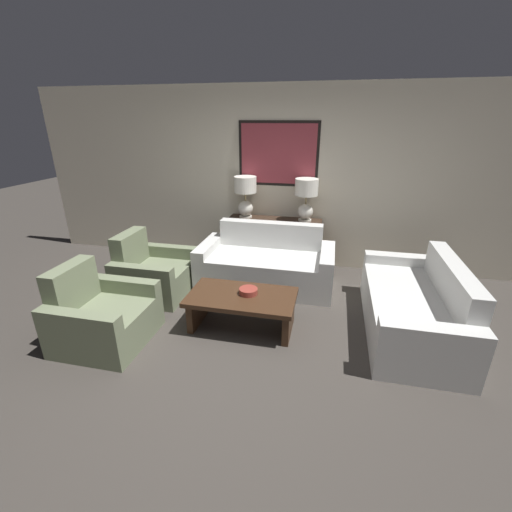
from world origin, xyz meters
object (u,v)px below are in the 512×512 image
(table_lamp_left, at_px, (245,193))
(couch_by_side, at_px, (414,308))
(console_table, at_px, (274,243))
(table_lamp_right, at_px, (306,195))
(decorative_bowl, at_px, (248,291))
(armchair_near_camera, at_px, (102,317))
(coffee_table, at_px, (242,304))
(couch_by_back_wall, at_px, (266,265))
(armchair_near_back_wall, at_px, (153,274))

(table_lamp_left, height_order, couch_by_side, table_lamp_left)
(console_table, bearing_deg, table_lamp_right, 0.00)
(decorative_bowl, bearing_deg, table_lamp_right, 75.65)
(console_table, height_order, table_lamp_right, table_lamp_right)
(console_table, relative_size, couch_by_side, 0.77)
(decorative_bowl, relative_size, armchair_near_camera, 0.23)
(console_table, height_order, armchair_near_camera, armchair_near_camera)
(coffee_table, bearing_deg, couch_by_side, 10.75)
(armchair_near_camera, bearing_deg, couch_by_side, 15.55)
(couch_by_back_wall, relative_size, armchair_near_camera, 2.09)
(couch_by_back_wall, distance_m, armchair_near_camera, 2.19)
(couch_by_back_wall, distance_m, couch_by_side, 1.95)
(table_lamp_left, bearing_deg, coffee_table, -77.24)
(table_lamp_right, distance_m, couch_by_back_wall, 1.17)
(table_lamp_left, height_order, couch_by_back_wall, table_lamp_left)
(console_table, height_order, table_lamp_left, table_lamp_left)
(table_lamp_right, bearing_deg, console_table, 180.00)
(table_lamp_left, height_order, coffee_table, table_lamp_left)
(table_lamp_right, xyz_separation_m, coffee_table, (-0.50, -1.77, -0.85))
(table_lamp_right, relative_size, armchair_near_back_wall, 0.71)
(coffee_table, xyz_separation_m, decorative_bowl, (0.06, 0.04, 0.14))
(console_table, relative_size, armchair_near_camera, 1.61)
(table_lamp_left, xyz_separation_m, couch_by_side, (2.23, -1.42, -0.87))
(table_lamp_right, xyz_separation_m, decorative_bowl, (-0.44, -1.72, -0.72))
(console_table, height_order, couch_by_back_wall, couch_by_back_wall)
(console_table, bearing_deg, couch_by_back_wall, -90.00)
(console_table, relative_size, table_lamp_left, 2.27)
(table_lamp_right, bearing_deg, coffee_table, -105.94)
(console_table, height_order, decorative_bowl, console_table)
(couch_by_back_wall, distance_m, coffee_table, 1.13)
(table_lamp_right, distance_m, decorative_bowl, 1.92)
(armchair_near_back_wall, bearing_deg, armchair_near_camera, -90.00)
(couch_by_back_wall, distance_m, decorative_bowl, 1.10)
(console_table, xyz_separation_m, armchair_near_back_wall, (-1.41, -1.23, -0.11))
(couch_by_side, bearing_deg, coffee_table, -169.25)
(couch_by_side, bearing_deg, decorative_bowl, -170.22)
(armchair_near_back_wall, bearing_deg, couch_by_side, -3.43)
(armchair_near_back_wall, bearing_deg, console_table, 41.01)
(table_lamp_left, bearing_deg, decorative_bowl, -74.93)
(table_lamp_left, height_order, armchair_near_back_wall, table_lamp_left)
(couch_by_side, relative_size, armchair_near_camera, 2.09)
(table_lamp_left, xyz_separation_m, couch_by_back_wall, (0.45, -0.63, -0.87))
(couch_by_side, xyz_separation_m, decorative_bowl, (-1.77, -0.31, 0.15))
(table_lamp_left, relative_size, armchair_near_back_wall, 0.71)
(couch_by_side, relative_size, decorative_bowl, 9.05)
(coffee_table, bearing_deg, couch_by_back_wall, 87.36)
(couch_by_back_wall, xyz_separation_m, armchair_near_camera, (-1.41, -1.67, -0.01))
(console_table, distance_m, coffee_table, 1.77)
(table_lamp_left, bearing_deg, table_lamp_right, 0.00)
(table_lamp_right, distance_m, couch_by_side, 2.13)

